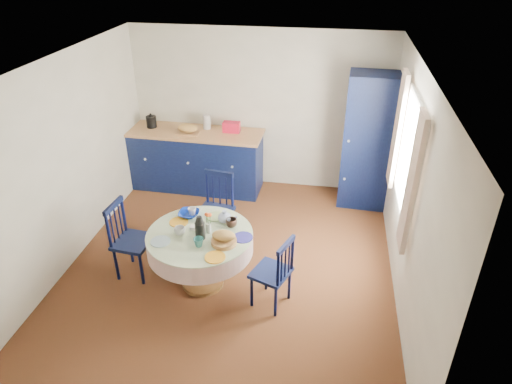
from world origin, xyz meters
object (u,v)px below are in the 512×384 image
dining_table (201,242)px  mug_c (231,223)px  mug_b (199,242)px  mug_d (192,211)px  cobalt_bowl (189,214)px  chair_far (216,209)px  chair_left (130,239)px  mug_a (180,231)px  pantry_cabinet (368,142)px  kitchen_counter (195,159)px  chair_right (274,272)px

dining_table → mug_c: size_ratio=9.22×
mug_b → mug_d: (-0.25, 0.60, -0.01)m
mug_d → dining_table: bearing=-61.0°
cobalt_bowl → chair_far: bearing=72.5°
chair_left → mug_d: size_ratio=9.85×
chair_far → mug_a: size_ratio=8.11×
dining_table → pantry_cabinet: bearing=50.1°
mug_b → mug_c: 0.50m
kitchen_counter → mug_c: bearing=-61.7°
dining_table → mug_b: dining_table is taller
kitchen_counter → pantry_cabinet: size_ratio=1.09×
dining_table → cobalt_bowl: size_ratio=4.98×
mug_c → cobalt_bowl: mug_c is taller
chair_left → chair_right: (1.77, -0.26, -0.04)m
dining_table → chair_right: size_ratio=1.36×
chair_left → mug_b: bearing=-102.2°
chair_left → mug_d: bearing=-61.9°
mug_b → mug_a: bearing=146.7°
mug_b → cobalt_bowl: (-0.28, 0.56, -0.02)m
dining_table → mug_c: (0.31, 0.20, 0.17)m
dining_table → mug_b: (0.05, -0.23, 0.17)m
kitchen_counter → mug_c: (1.08, -2.12, 0.28)m
pantry_cabinet → mug_d: 2.84m
dining_table → chair_left: bearing=175.5°
chair_right → cobalt_bowl: bearing=-94.0°
pantry_cabinet → mug_d: size_ratio=20.57×
kitchen_counter → chair_right: 2.99m
kitchen_counter → chair_right: (1.63, -2.51, -0.05)m
mug_a → pantry_cabinet: bearing=47.6°
dining_table → mug_d: (-0.20, 0.37, 0.16)m
kitchen_counter → pantry_cabinet: pantry_cabinet is taller
chair_right → pantry_cabinet: bearing=178.5°
kitchen_counter → chair_far: bearing=-62.2°
pantry_cabinet → chair_right: (-1.03, -2.46, -0.56)m
mug_a → kitchen_counter: bearing=102.8°
pantry_cabinet → mug_b: 3.12m
kitchen_counter → cobalt_bowl: size_ratio=9.06×
pantry_cabinet → chair_left: bearing=-139.2°
mug_a → chair_left: bearing=169.8°
chair_far → mug_d: bearing=-97.6°
chair_left → dining_table: bearing=-89.3°
chair_left → mug_b: chair_left is taller
mug_a → cobalt_bowl: (-0.01, 0.38, -0.02)m
pantry_cabinet → mug_b: pantry_cabinet is taller
chair_far → mug_b: (0.10, -1.13, 0.28)m
mug_a → cobalt_bowl: 0.38m
chair_far → mug_b: chair_far is taller
chair_left → mug_a: (0.68, -0.12, 0.29)m
pantry_cabinet → mug_d: (-2.10, -1.90, -0.24)m
chair_far → chair_left: bearing=-127.8°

